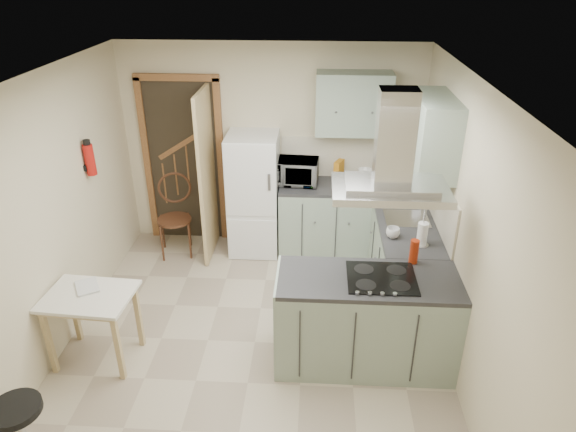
# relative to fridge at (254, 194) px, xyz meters

# --- Properties ---
(floor) EXTENTS (4.20, 4.20, 0.00)m
(floor) POSITION_rel_fridge_xyz_m (0.20, -1.80, -0.75)
(floor) COLOR #B3A58B
(floor) RESTS_ON ground
(ceiling) EXTENTS (4.20, 4.20, 0.00)m
(ceiling) POSITION_rel_fridge_xyz_m (0.20, -1.80, 1.75)
(ceiling) COLOR silver
(ceiling) RESTS_ON back_wall
(back_wall) EXTENTS (3.60, 0.00, 3.60)m
(back_wall) POSITION_rel_fridge_xyz_m (0.20, 0.30, 0.50)
(back_wall) COLOR beige
(back_wall) RESTS_ON floor
(left_wall) EXTENTS (0.00, 4.20, 4.20)m
(left_wall) POSITION_rel_fridge_xyz_m (-1.60, -1.80, 0.50)
(left_wall) COLOR beige
(left_wall) RESTS_ON floor
(right_wall) EXTENTS (0.00, 4.20, 4.20)m
(right_wall) POSITION_rel_fridge_xyz_m (2.00, -1.80, 0.50)
(right_wall) COLOR beige
(right_wall) RESTS_ON floor
(doorway) EXTENTS (1.10, 0.12, 2.10)m
(doorway) POSITION_rel_fridge_xyz_m (-0.90, 0.27, 0.30)
(doorway) COLOR brown
(doorway) RESTS_ON floor
(fridge) EXTENTS (0.60, 0.60, 1.50)m
(fridge) POSITION_rel_fridge_xyz_m (0.00, 0.00, 0.00)
(fridge) COLOR white
(fridge) RESTS_ON floor
(counter_back) EXTENTS (1.08, 0.60, 0.90)m
(counter_back) POSITION_rel_fridge_xyz_m (0.86, 0.00, -0.30)
(counter_back) COLOR #9EB2A0
(counter_back) RESTS_ON floor
(counter_right) EXTENTS (0.60, 1.95, 0.90)m
(counter_right) POSITION_rel_fridge_xyz_m (1.70, -0.68, -0.30)
(counter_right) COLOR #9EB2A0
(counter_right) RESTS_ON floor
(splashback) EXTENTS (1.68, 0.02, 0.50)m
(splashback) POSITION_rel_fridge_xyz_m (1.16, 0.29, 0.40)
(splashback) COLOR beige
(splashback) RESTS_ON counter_back
(wall_cabinet_back) EXTENTS (0.85, 0.35, 0.70)m
(wall_cabinet_back) POSITION_rel_fridge_xyz_m (1.15, 0.12, 1.10)
(wall_cabinet_back) COLOR #9EB2A0
(wall_cabinet_back) RESTS_ON back_wall
(wall_cabinet_right) EXTENTS (0.35, 0.90, 0.70)m
(wall_cabinet_right) POSITION_rel_fridge_xyz_m (1.82, -0.95, 1.10)
(wall_cabinet_right) COLOR #9EB2A0
(wall_cabinet_right) RESTS_ON right_wall
(peninsula) EXTENTS (1.55, 0.65, 0.90)m
(peninsula) POSITION_rel_fridge_xyz_m (1.22, -1.98, -0.30)
(peninsula) COLOR #9EB2A0
(peninsula) RESTS_ON floor
(hob) EXTENTS (0.58, 0.50, 0.01)m
(hob) POSITION_rel_fridge_xyz_m (1.32, -1.98, 0.16)
(hob) COLOR black
(hob) RESTS_ON peninsula
(extractor_hood) EXTENTS (0.90, 0.55, 0.10)m
(extractor_hood) POSITION_rel_fridge_xyz_m (1.32, -1.98, 0.97)
(extractor_hood) COLOR silver
(extractor_hood) RESTS_ON ceiling
(sink) EXTENTS (0.45, 0.40, 0.01)m
(sink) POSITION_rel_fridge_xyz_m (1.70, -0.85, 0.16)
(sink) COLOR silver
(sink) RESTS_ON counter_right
(fire_extinguisher) EXTENTS (0.10, 0.10, 0.32)m
(fire_extinguisher) POSITION_rel_fridge_xyz_m (-1.54, -0.90, 0.75)
(fire_extinguisher) COLOR #B2140F
(fire_extinguisher) RESTS_ON left_wall
(drop_leaf_table) EXTENTS (0.79, 0.61, 0.71)m
(drop_leaf_table) POSITION_rel_fridge_xyz_m (-1.20, -2.09, -0.40)
(drop_leaf_table) COLOR tan
(drop_leaf_table) RESTS_ON floor
(bentwood_chair) EXTENTS (0.50, 0.50, 0.93)m
(bentwood_chair) POSITION_rel_fridge_xyz_m (-0.97, -0.18, -0.29)
(bentwood_chair) COLOR #432D16
(bentwood_chair) RESTS_ON floor
(stool) EXTENTS (0.41, 0.41, 0.50)m
(stool) POSITION_rel_fridge_xyz_m (-1.34, -3.15, -0.50)
(stool) COLOR black
(stool) RESTS_ON floor
(microwave) EXTENTS (0.56, 0.40, 0.29)m
(microwave) POSITION_rel_fridge_xyz_m (0.50, 0.03, 0.30)
(microwave) COLOR black
(microwave) RESTS_ON counter_back
(kettle) EXTENTS (0.19, 0.19, 0.24)m
(kettle) POSITION_rel_fridge_xyz_m (1.32, -0.02, 0.27)
(kettle) COLOR white
(kettle) RESTS_ON counter_back
(cereal_box) EXTENTS (0.14, 0.19, 0.26)m
(cereal_box) POSITION_rel_fridge_xyz_m (1.02, 0.12, 0.28)
(cereal_box) COLOR #C67817
(cereal_box) RESTS_ON counter_back
(soap_bottle) EXTENTS (0.11, 0.11, 0.21)m
(soap_bottle) POSITION_rel_fridge_xyz_m (1.85, -0.57, 0.25)
(soap_bottle) COLOR silver
(soap_bottle) RESTS_ON counter_right
(paper_towel) EXTENTS (0.11, 0.11, 0.25)m
(paper_towel) POSITION_rel_fridge_xyz_m (1.75, -1.39, 0.27)
(paper_towel) COLOR silver
(paper_towel) RESTS_ON counter_right
(cup) EXTENTS (0.16, 0.16, 0.10)m
(cup) POSITION_rel_fridge_xyz_m (1.51, -1.26, 0.20)
(cup) COLOR white
(cup) RESTS_ON counter_right
(red_bottle) EXTENTS (0.09, 0.09, 0.22)m
(red_bottle) POSITION_rel_fridge_xyz_m (1.63, -1.71, 0.26)
(red_bottle) COLOR #A0280D
(red_bottle) RESTS_ON peninsula
(book) EXTENTS (0.29, 0.31, 0.11)m
(book) POSITION_rel_fridge_xyz_m (-1.34, -2.03, 0.01)
(book) COLOR #AB3943
(book) RESTS_ON drop_leaf_table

